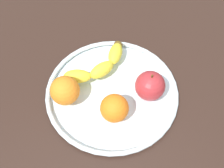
{
  "coord_description": "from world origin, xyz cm",
  "views": [
    {
      "loc": [
        -13.04,
        -34.75,
        61.86
      ],
      "look_at": [
        0.0,
        0.0,
        4.8
      ],
      "focal_mm": 44.34,
      "sensor_mm": 36.0,
      "label": 1
    }
  ],
  "objects_px": {
    "orange_front_left": "(65,90)",
    "orange_back_right": "(114,108)",
    "banana": "(99,65)",
    "apple": "(150,86)",
    "fruit_bowl": "(112,92)"
  },
  "relations": [
    {
      "from": "orange_front_left",
      "to": "orange_back_right",
      "type": "relative_size",
      "value": 1.07
    },
    {
      "from": "banana",
      "to": "orange_back_right",
      "type": "height_order",
      "value": "orange_back_right"
    },
    {
      "from": "orange_front_left",
      "to": "orange_back_right",
      "type": "bearing_deg",
      "value": -42.09
    },
    {
      "from": "apple",
      "to": "orange_front_left",
      "type": "relative_size",
      "value": 1.14
    },
    {
      "from": "fruit_bowl",
      "to": "apple",
      "type": "bearing_deg",
      "value": -26.61
    },
    {
      "from": "banana",
      "to": "apple",
      "type": "xyz_separation_m",
      "value": [
        0.09,
        -0.12,
        0.02
      ]
    },
    {
      "from": "apple",
      "to": "orange_front_left",
      "type": "xyz_separation_m",
      "value": [
        -0.2,
        0.06,
        -0.0
      ]
    },
    {
      "from": "fruit_bowl",
      "to": "orange_back_right",
      "type": "distance_m",
      "value": 0.08
    },
    {
      "from": "banana",
      "to": "orange_front_left",
      "type": "bearing_deg",
      "value": -169.41
    },
    {
      "from": "apple",
      "to": "fruit_bowl",
      "type": "bearing_deg",
      "value": 153.39
    },
    {
      "from": "orange_front_left",
      "to": "apple",
      "type": "bearing_deg",
      "value": -17.03
    },
    {
      "from": "orange_front_left",
      "to": "fruit_bowl",
      "type": "bearing_deg",
      "value": -9.33
    },
    {
      "from": "banana",
      "to": "orange_front_left",
      "type": "height_order",
      "value": "orange_front_left"
    },
    {
      "from": "banana",
      "to": "orange_front_left",
      "type": "relative_size",
      "value": 2.67
    },
    {
      "from": "orange_back_right",
      "to": "banana",
      "type": "bearing_deg",
      "value": 85.31
    }
  ]
}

